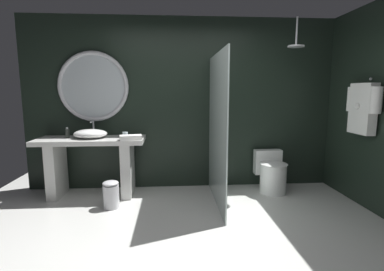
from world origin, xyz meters
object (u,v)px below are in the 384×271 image
object	(u,v)px
rain_shower_head	(296,44)
toilet	(271,173)
tumbler_cup	(125,135)
soap_dispenser	(67,133)
round_wall_mirror	(93,87)
hanging_bathrobe	(363,106)
folded_hand_towel	(131,138)
vessel_sink	(91,134)
waste_bin	(111,194)

from	to	relation	value
rain_shower_head	toilet	bearing A→B (deg)	150.82
tumbler_cup	soap_dispenser	size ratio (longest dim) A/B	0.58
round_wall_mirror	hanging_bathrobe	xyz separation A→B (m)	(3.56, -0.93, -0.26)
round_wall_mirror	folded_hand_towel	distance (m)	1.02
soap_dispenser	round_wall_mirror	xyz separation A→B (m)	(0.33, 0.25, 0.66)
vessel_sink	folded_hand_towel	world-z (taller)	vessel_sink
tumbler_cup	toilet	world-z (taller)	tumbler_cup
hanging_bathrobe	folded_hand_towel	bearing A→B (deg)	171.23
folded_hand_towel	tumbler_cup	bearing A→B (deg)	123.56
round_wall_mirror	soap_dispenser	bearing A→B (deg)	-143.21
vessel_sink	waste_bin	xyz separation A→B (m)	(0.35, -0.49, -0.73)
rain_shower_head	waste_bin	size ratio (longest dim) A/B	1.10
tumbler_cup	rain_shower_head	world-z (taller)	rain_shower_head
soap_dispenser	round_wall_mirror	distance (m)	0.78
hanging_bathrobe	waste_bin	world-z (taller)	hanging_bathrobe
round_wall_mirror	toilet	xyz separation A→B (m)	(2.64, -0.29, -1.29)
vessel_sink	waste_bin	world-z (taller)	vessel_sink
tumbler_cup	hanging_bathrobe	distance (m)	3.16
vessel_sink	rain_shower_head	xyz separation A→B (m)	(2.86, -0.14, 1.24)
tumbler_cup	round_wall_mirror	size ratio (longest dim) A/B	0.09
tumbler_cup	waste_bin	world-z (taller)	tumbler_cup
waste_bin	vessel_sink	bearing A→B (deg)	125.61
rain_shower_head	hanging_bathrobe	bearing A→B (deg)	-36.31
folded_hand_towel	rain_shower_head	bearing A→B (deg)	1.27
tumbler_cup	toilet	size ratio (longest dim) A/B	0.15
tumbler_cup	toilet	xyz separation A→B (m)	(2.15, 0.02, -0.61)
tumbler_cup	folded_hand_towel	xyz separation A→B (m)	(0.10, -0.15, -0.01)
round_wall_mirror	waste_bin	bearing A→B (deg)	-65.46
rain_shower_head	hanging_bathrobe	world-z (taller)	rain_shower_head
vessel_sink	round_wall_mirror	distance (m)	0.72
tumbler_cup	waste_bin	xyz separation A→B (m)	(-0.13, -0.46, -0.70)
waste_bin	hanging_bathrobe	bearing A→B (deg)	-2.74
vessel_sink	tumbler_cup	size ratio (longest dim) A/B	5.15
folded_hand_towel	toilet	bearing A→B (deg)	4.86
round_wall_mirror	hanging_bathrobe	size ratio (longest dim) A/B	1.45
round_wall_mirror	rain_shower_head	xyz separation A→B (m)	(2.86, -0.42, 0.58)
toilet	folded_hand_towel	xyz separation A→B (m)	(-2.05, -0.17, 0.60)
round_wall_mirror	rain_shower_head	distance (m)	2.95
rain_shower_head	waste_bin	xyz separation A→B (m)	(-2.51, -0.35, -1.96)
folded_hand_towel	hanging_bathrobe	bearing A→B (deg)	-8.77
round_wall_mirror	waste_bin	world-z (taller)	round_wall_mirror
round_wall_mirror	waste_bin	distance (m)	1.63
soap_dispenser	toilet	xyz separation A→B (m)	(2.97, -0.05, -0.63)
waste_bin	rain_shower_head	bearing A→B (deg)	8.04
toilet	folded_hand_towel	size ratio (longest dim) A/B	2.02
toilet	tumbler_cup	bearing A→B (deg)	-179.38
vessel_sink	tumbler_cup	bearing A→B (deg)	-4.26
vessel_sink	rain_shower_head	distance (m)	3.12
hanging_bathrobe	vessel_sink	bearing A→B (deg)	169.71
toilet	folded_hand_towel	world-z (taller)	folded_hand_towel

